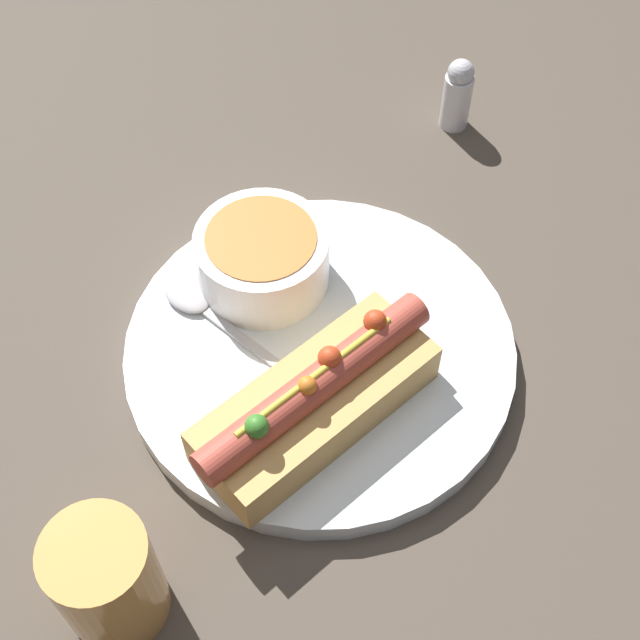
% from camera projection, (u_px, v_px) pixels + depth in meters
% --- Properties ---
extents(ground_plane, '(4.00, 4.00, 0.00)m').
position_uv_depth(ground_plane, '(320.00, 358.00, 0.68)').
color(ground_plane, '#4C4238').
extents(dinner_plate, '(0.29, 0.29, 0.02)m').
position_uv_depth(dinner_plate, '(320.00, 351.00, 0.67)').
color(dinner_plate, white).
rests_on(dinner_plate, ground_plane).
extents(hot_dog, '(0.18, 0.16, 0.06)m').
position_uv_depth(hot_dog, '(316.00, 399.00, 0.61)').
color(hot_dog, tan).
rests_on(hot_dog, dinner_plate).
extents(soup_bowl, '(0.10, 0.10, 0.05)m').
position_uv_depth(soup_bowl, '(262.00, 256.00, 0.68)').
color(soup_bowl, white).
rests_on(soup_bowl, dinner_plate).
extents(spoon, '(0.13, 0.14, 0.01)m').
position_uv_depth(spoon, '(210.00, 313.00, 0.68)').
color(spoon, '#B7B7BC').
rests_on(spoon, dinner_plate).
extents(drinking_glass, '(0.06, 0.06, 0.09)m').
position_uv_depth(drinking_glass, '(107.00, 580.00, 0.53)').
color(drinking_glass, '#D8994C').
rests_on(drinking_glass, ground_plane).
extents(salt_shaker, '(0.03, 0.03, 0.07)m').
position_uv_depth(salt_shaker, '(457.00, 94.00, 0.80)').
color(salt_shaker, silver).
rests_on(salt_shaker, ground_plane).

